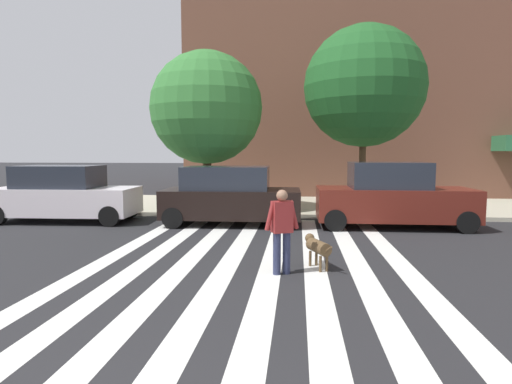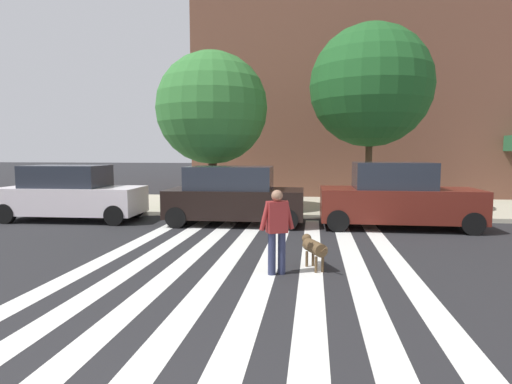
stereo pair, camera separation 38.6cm
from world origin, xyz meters
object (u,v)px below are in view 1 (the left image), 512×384
parked_car_behind_first (230,196)px  pedestrian_dog_walker (282,227)px  parked_car_near_curb (64,195)px  street_tree_nearest (207,108)px  parked_car_third_in_line (392,197)px  street_tree_middle (364,87)px  dog_on_leash (317,247)px

parked_car_behind_first → pedestrian_dog_walker: bearing=-70.8°
parked_car_near_curb → street_tree_nearest: bearing=26.5°
parked_car_behind_first → parked_car_third_in_line: (5.13, 0.00, 0.02)m
parked_car_behind_first → street_tree_middle: bearing=32.2°
street_tree_middle → pedestrian_dog_walker: size_ratio=4.20×
parked_car_behind_first → street_tree_nearest: 3.98m
parked_car_near_curb → pedestrian_dog_walker: 9.31m
street_tree_nearest → street_tree_middle: street_tree_middle is taller
parked_car_behind_first → pedestrian_dog_walker: 5.71m
parked_car_near_curb → parked_car_third_in_line: 10.83m
dog_on_leash → parked_car_third_in_line: bearing=62.6°
dog_on_leash → pedestrian_dog_walker: bearing=-145.1°
parked_car_near_curb → parked_car_behind_first: parked_car_near_curb is taller
parked_car_near_curb → dog_on_leash: (8.29, -4.90, -0.48)m
parked_car_third_in_line → dog_on_leash: bearing=-117.4°
parked_car_third_in_line → street_tree_middle: (-0.51, 2.91, 3.83)m
parked_car_behind_first → parked_car_near_curb: bearing=-180.0°
street_tree_nearest → parked_car_behind_first: bearing=-60.7°
parked_car_third_in_line → street_tree_middle: bearing=99.9°
street_tree_middle → dog_on_leash: bearing=-104.6°
parked_car_near_curb → street_tree_middle: (10.32, 2.91, 3.87)m
pedestrian_dog_walker → parked_car_near_curb: bearing=144.6°
parked_car_near_curb → parked_car_behind_first: (5.70, 0.00, 0.01)m
street_tree_nearest → dog_on_leash: bearing=-61.7°
street_tree_middle → pedestrian_dog_walker: street_tree_middle is taller
parked_car_behind_first → street_tree_middle: street_tree_middle is taller
street_tree_middle → pedestrian_dog_walker: 9.56m
parked_car_near_curb → street_tree_middle: street_tree_middle is taller
parked_car_near_curb → parked_car_behind_first: 5.70m
parked_car_near_curb → street_tree_middle: size_ratio=0.69×
parked_car_near_curb → street_tree_middle: 11.40m
street_tree_nearest → pedestrian_dog_walker: street_tree_nearest is taller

